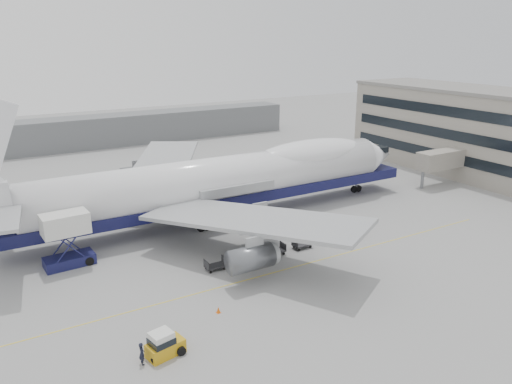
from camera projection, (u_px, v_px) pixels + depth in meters
ground at (265, 249)px, 60.39m from camera, size 260.00×260.00×0.00m
apron_line at (293, 267)px, 55.45m from camera, size 60.00×0.15×0.01m
hangar at (65, 134)px, 112.12m from camera, size 110.00×8.00×7.00m
airliner at (224, 180)px, 68.90m from camera, size 67.00×55.30×19.98m
catering_truck at (67, 237)px, 54.96m from camera, size 5.51×3.98×6.18m
baggage_tug at (164, 345)px, 39.90m from camera, size 3.24×2.15×2.19m
ground_worker at (142, 353)px, 38.86m from camera, size 0.47×0.70×1.90m
traffic_cone at (218, 310)px, 46.31m from camera, size 0.40×0.40×0.59m
dolly_0 at (216, 265)px, 54.79m from camera, size 2.30×1.35×1.30m
dolly_1 at (246, 258)px, 56.67m from camera, size 2.30×1.35×1.30m
dolly_2 at (275, 250)px, 58.55m from camera, size 2.30×1.35×1.30m
dolly_3 at (302, 244)px, 60.44m from camera, size 2.30×1.35×1.30m
dolly_4 at (328, 238)px, 62.32m from camera, size 2.30×1.35×1.30m
dolly_5 at (352, 232)px, 64.20m from camera, size 2.30×1.35×1.30m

